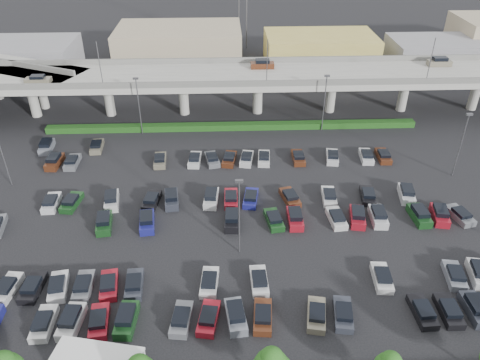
% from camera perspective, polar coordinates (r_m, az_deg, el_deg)
% --- Properties ---
extents(ground, '(280.00, 280.00, 0.00)m').
position_cam_1_polar(ground, '(63.44, -0.37, -3.91)').
color(ground, black).
extents(overpass, '(150.00, 13.00, 15.80)m').
position_cam_1_polar(overpass, '(88.46, -1.21, 12.30)').
color(overpass, gray).
rests_on(overpass, ground).
extents(hedge, '(66.00, 1.60, 1.10)m').
position_cam_1_polar(hedge, '(84.56, -0.94, 6.56)').
color(hedge, '#133910').
rests_on(hedge, ground).
extents(parked_cars, '(63.13, 41.61, 1.67)m').
position_cam_1_polar(parked_cars, '(59.44, -1.65, -6.09)').
color(parked_cars, '#6F6957').
rests_on(parked_cars, ground).
extents(light_poles, '(66.90, 48.38, 10.30)m').
position_cam_1_polar(light_poles, '(61.66, -4.29, 1.77)').
color(light_poles, '#4E4E53').
rests_on(light_poles, ground).
extents(distant_buildings, '(138.00, 24.00, 9.00)m').
position_cam_1_polar(distant_buildings, '(118.55, 4.81, 15.92)').
color(distant_buildings, gray).
rests_on(distant_buildings, ground).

